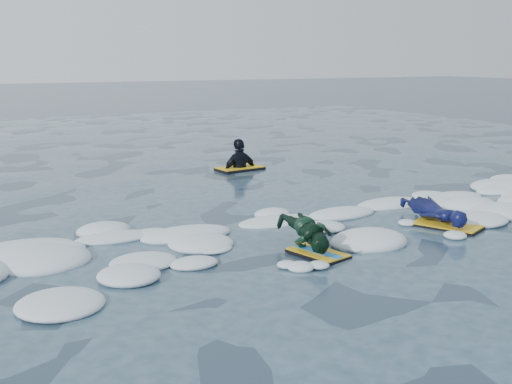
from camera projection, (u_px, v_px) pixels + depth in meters
The scene contains 5 objects.
ground at pixel (324, 251), 8.22m from camera, with size 120.00×120.00×0.00m, color #162735.
foam_band at pixel (283, 232), 9.11m from camera, with size 12.00×3.10×0.30m, color silver, non-canonical shape.
prone_woman_unit at pixel (437, 213), 9.41m from camera, with size 0.86×1.53×0.36m.
prone_child_unit at pixel (310, 235), 8.10m from camera, with size 0.82×1.26×0.45m.
waiting_rider_unit at pixel (240, 173), 14.10m from camera, with size 1.10×0.70×1.55m.
Camera 1 is at (-4.41, -6.60, 2.42)m, focal length 45.00 mm.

